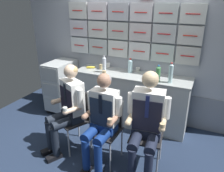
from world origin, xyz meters
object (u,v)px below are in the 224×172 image
folding_chair_center (107,122)px  snack_banana (91,67)px  crew_member_left (68,105)px  water_bottle_tall (104,64)px  service_trolley (61,85)px  crew_member_center (101,118)px  paper_cup_blue (108,65)px  folding_chair_left (78,113)px  folding_chair_right (148,127)px  crew_member_right (147,119)px

folding_chair_center → snack_banana: snack_banana is taller
crew_member_left → water_bottle_tall: crew_member_left is taller
service_trolley → crew_member_center: size_ratio=0.78×
crew_member_center → snack_banana: bearing=124.6°
crew_member_left → snack_banana: (-0.24, 1.09, 0.22)m
crew_member_center → paper_cup_blue: size_ratio=14.67×
folding_chair_left → crew_member_left: size_ratio=0.67×
crew_member_left → paper_cup_blue: (0.03, 1.25, 0.24)m
folding_chair_right → crew_member_right: bearing=-83.6°
crew_member_center → water_bottle_tall: 1.24m
service_trolley → folding_chair_center: (1.43, -0.91, 0.02)m
folding_chair_left → folding_chair_center: (0.50, -0.07, 0.00)m
service_trolley → snack_banana: bearing=9.1°
folding_chair_left → crew_member_center: bearing=-24.9°
folding_chair_center → crew_member_center: 0.23m
crew_member_center → water_bottle_tall: bearing=114.4°
water_bottle_tall → folding_chair_right: bearing=-38.1°
folding_chair_right → water_bottle_tall: 1.39m
folding_chair_center → crew_member_left: bearing=-172.5°
crew_member_center → paper_cup_blue: crew_member_center is taller
service_trolley → crew_member_left: crew_member_left is taller
folding_chair_right → snack_banana: 1.66m
crew_member_right → snack_banana: 1.73m
folding_chair_center → snack_banana: bearing=128.9°
crew_member_left → folding_chair_center: 0.61m
crew_member_right → folding_chair_center: bearing=175.5°
service_trolley → paper_cup_blue: (0.89, 0.27, 0.43)m
folding_chair_center → snack_banana: 1.35m
crew_member_left → snack_banana: size_ratio=7.42×
folding_chair_right → crew_member_right: (0.02, -0.16, 0.20)m
folding_chair_right → crew_member_right: size_ratio=0.65×
folding_chair_right → crew_member_left: bearing=-170.2°
folding_chair_left → snack_banana: size_ratio=5.01×
service_trolley → folding_chair_left: size_ratio=1.13×
snack_banana → folding_chair_center: bearing=-51.1°
crew_member_left → crew_member_right: (1.12, 0.03, 0.03)m
crew_member_left → folding_chair_center: bearing=7.5°
crew_member_center → paper_cup_blue: bearing=111.9°
crew_member_right → paper_cup_blue: bearing=131.8°
crew_member_right → paper_cup_blue: size_ratio=15.48×
folding_chair_center → service_trolley: bearing=147.5°
folding_chair_center → crew_member_center: size_ratio=0.69×
folding_chair_left → water_bottle_tall: (0.01, 0.85, 0.50)m
service_trolley → crew_member_right: size_ratio=0.73×
crew_member_right → snack_banana: size_ratio=7.68×
folding_chair_left → folding_chair_right: size_ratio=1.00×
service_trolley → folding_chair_center: size_ratio=1.13×
folding_chair_right → snack_banana: bearing=146.3°
service_trolley → water_bottle_tall: bearing=0.3°
service_trolley → folding_chair_right: service_trolley is taller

